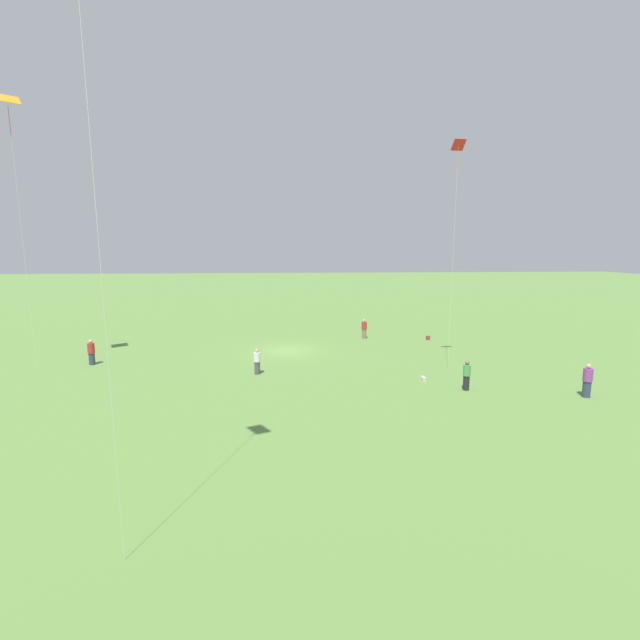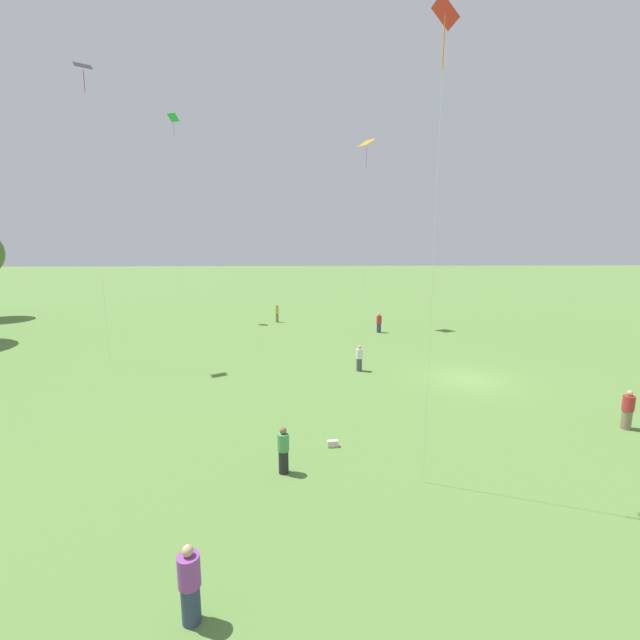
{
  "view_description": "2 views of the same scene",
  "coord_description": "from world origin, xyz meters",
  "px_view_note": "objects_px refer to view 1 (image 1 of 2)",
  "views": [
    {
      "loc": [
        0.17,
        32.44,
        7.65
      ],
      "look_at": [
        -1.91,
        7.94,
        3.68
      ],
      "focal_mm": 24.0,
      "sensor_mm": 36.0,
      "label": 1
    },
    {
      "loc": [
        -23.56,
        9.57,
        7.9
      ],
      "look_at": [
        4.14,
        8.53,
        2.82
      ],
      "focal_mm": 24.0,
      "sensor_mm": 36.0,
      "label": 2
    }
  ],
  "objects_px": {
    "person_0": "(257,362)",
    "person_3": "(587,381)",
    "picnic_bag_1": "(423,379)",
    "person_5": "(467,376)",
    "kite_0": "(8,108)",
    "picnic_bag_0": "(428,338)",
    "person_1": "(91,352)",
    "kite_5": "(458,160)",
    "person_2": "(364,329)"
  },
  "relations": [
    {
      "from": "person_1",
      "to": "person_2",
      "type": "distance_m",
      "value": 21.34
    },
    {
      "from": "person_1",
      "to": "person_3",
      "type": "xyz_separation_m",
      "value": [
        -28.98,
        9.01,
        0.03
      ]
    },
    {
      "from": "person_3",
      "to": "kite_5",
      "type": "relative_size",
      "value": 0.13
    },
    {
      "from": "person_0",
      "to": "person_5",
      "type": "bearing_deg",
      "value": 102.91
    },
    {
      "from": "kite_0",
      "to": "person_2",
      "type": "bearing_deg",
      "value": 28.91
    },
    {
      "from": "person_3",
      "to": "picnic_bag_0",
      "type": "bearing_deg",
      "value": -139.85
    },
    {
      "from": "person_1",
      "to": "kite_5",
      "type": "height_order",
      "value": "kite_5"
    },
    {
      "from": "kite_0",
      "to": "picnic_bag_0",
      "type": "bearing_deg",
      "value": 23.44
    },
    {
      "from": "picnic_bag_0",
      "to": "picnic_bag_1",
      "type": "distance_m",
      "value": 12.37
    },
    {
      "from": "person_0",
      "to": "kite_0",
      "type": "relative_size",
      "value": 0.1
    },
    {
      "from": "kite_5",
      "to": "picnic_bag_1",
      "type": "height_order",
      "value": "kite_5"
    },
    {
      "from": "picnic_bag_0",
      "to": "kite_0",
      "type": "bearing_deg",
      "value": 13.81
    },
    {
      "from": "person_5",
      "to": "picnic_bag_1",
      "type": "height_order",
      "value": "person_5"
    },
    {
      "from": "person_2",
      "to": "person_5",
      "type": "xyz_separation_m",
      "value": [
        -3.02,
        14.51,
        -0.01
      ]
    },
    {
      "from": "person_0",
      "to": "person_3",
      "type": "bearing_deg",
      "value": 104.05
    },
    {
      "from": "person_3",
      "to": "picnic_bag_1",
      "type": "bearing_deg",
      "value": -87.03
    },
    {
      "from": "kite_0",
      "to": "picnic_bag_0",
      "type": "relative_size",
      "value": 46.3
    },
    {
      "from": "kite_5",
      "to": "person_1",
      "type": "bearing_deg",
      "value": 34.28
    },
    {
      "from": "person_0",
      "to": "kite_5",
      "type": "distance_m",
      "value": 17.68
    },
    {
      "from": "person_0",
      "to": "person_1",
      "type": "distance_m",
      "value": 11.79
    },
    {
      "from": "person_1",
      "to": "kite_0",
      "type": "bearing_deg",
      "value": -10.43
    },
    {
      "from": "picnic_bag_1",
      "to": "person_5",
      "type": "bearing_deg",
      "value": 135.29
    },
    {
      "from": "person_2",
      "to": "kite_0",
      "type": "height_order",
      "value": "kite_0"
    },
    {
      "from": "person_1",
      "to": "kite_0",
      "type": "distance_m",
      "value": 15.53
    },
    {
      "from": "person_0",
      "to": "picnic_bag_0",
      "type": "xyz_separation_m",
      "value": [
        -14.2,
        -9.29,
        -0.62
      ]
    },
    {
      "from": "person_3",
      "to": "kite_5",
      "type": "xyz_separation_m",
      "value": [
        5.08,
        -6.34,
        12.35
      ]
    },
    {
      "from": "person_1",
      "to": "picnic_bag_1",
      "type": "bearing_deg",
      "value": 137.96
    },
    {
      "from": "person_2",
      "to": "kite_0",
      "type": "xyz_separation_m",
      "value": [
        23.21,
        8.12,
        15.21
      ]
    },
    {
      "from": "person_5",
      "to": "kite_0",
      "type": "bearing_deg",
      "value": 104.27
    },
    {
      "from": "person_0",
      "to": "kite_0",
      "type": "bearing_deg",
      "value": -66.57
    },
    {
      "from": "kite_5",
      "to": "picnic_bag_0",
      "type": "height_order",
      "value": "kite_5"
    },
    {
      "from": "person_5",
      "to": "picnic_bag_0",
      "type": "relative_size",
      "value": 4.61
    },
    {
      "from": "person_0",
      "to": "picnic_bag_0",
      "type": "height_order",
      "value": "person_0"
    },
    {
      "from": "picnic_bag_1",
      "to": "person_1",
      "type": "bearing_deg",
      "value": -14.54
    },
    {
      "from": "person_2",
      "to": "picnic_bag_1",
      "type": "bearing_deg",
      "value": 31.54
    },
    {
      "from": "person_5",
      "to": "person_0",
      "type": "bearing_deg",
      "value": 98.59
    },
    {
      "from": "person_5",
      "to": "kite_0",
      "type": "height_order",
      "value": "kite_0"
    },
    {
      "from": "person_0",
      "to": "kite_5",
      "type": "bearing_deg",
      "value": 124.71
    },
    {
      "from": "person_3",
      "to": "person_5",
      "type": "height_order",
      "value": "person_3"
    },
    {
      "from": "person_3",
      "to": "picnic_bag_0",
      "type": "height_order",
      "value": "person_3"
    },
    {
      "from": "person_1",
      "to": "person_3",
      "type": "height_order",
      "value": "person_3"
    },
    {
      "from": "person_1",
      "to": "picnic_bag_0",
      "type": "height_order",
      "value": "person_1"
    },
    {
      "from": "person_1",
      "to": "kite_0",
      "type": "relative_size",
      "value": 0.1
    },
    {
      "from": "person_3",
      "to": "person_5",
      "type": "bearing_deg",
      "value": -78.53
    },
    {
      "from": "person_5",
      "to": "person_1",
      "type": "bearing_deg",
      "value": 100.34
    },
    {
      "from": "person_1",
      "to": "picnic_bag_1",
      "type": "relative_size",
      "value": 3.94
    },
    {
      "from": "picnic_bag_1",
      "to": "kite_0",
      "type": "bearing_deg",
      "value": -10.61
    },
    {
      "from": "picnic_bag_1",
      "to": "person_2",
      "type": "bearing_deg",
      "value": -84.7
    },
    {
      "from": "person_1",
      "to": "kite_5",
      "type": "relative_size",
      "value": 0.12
    },
    {
      "from": "person_0",
      "to": "kite_5",
      "type": "height_order",
      "value": "kite_5"
    }
  ]
}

